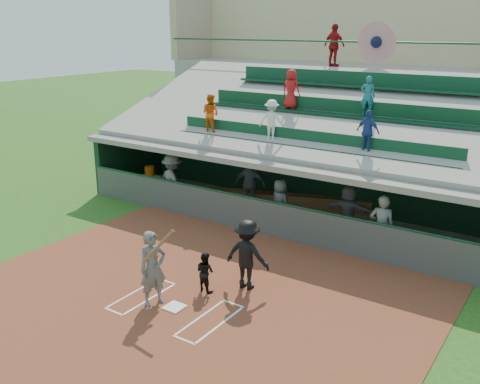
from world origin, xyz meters
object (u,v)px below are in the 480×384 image
Objects in this scene: catcher at (205,272)px; home_plate at (174,307)px; batter_at_plate at (153,268)px; water_cooler at (150,171)px; white_table at (150,185)px.

home_plate is at bearing 92.42° from catcher.
batter_at_plate is 1.97× the size of catcher.
catcher is 8.27m from water_cooler.
white_table is 2.23× the size of water_cooler.
water_cooler is at bearing 134.57° from white_table.
white_table reaches higher than home_plate.
catcher is at bearing -22.16° from white_table.
catcher reaches higher than white_table.
home_plate is at bearing -27.97° from white_table.
catcher is 1.24× the size of white_table.
home_plate is 0.54× the size of white_table.
home_plate is 1.20× the size of water_cooler.
batter_at_plate is at bearing 69.64° from catcher.
batter_at_plate is 8.54m from white_table.
catcher is at bearing 63.05° from batter_at_plate.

